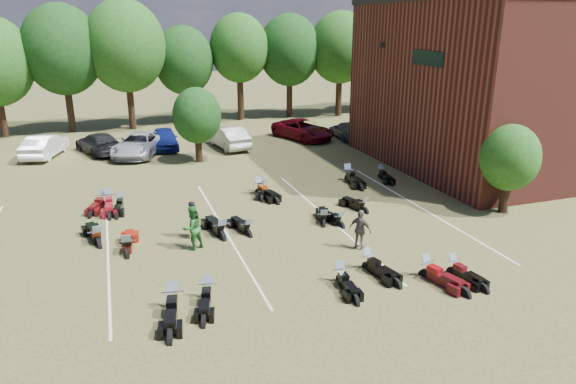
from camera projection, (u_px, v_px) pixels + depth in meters
name	position (u px, v px, depth m)	size (l,w,h in m)	color
ground	(313.00, 249.00, 21.17)	(160.00, 160.00, 0.00)	brown
car_1	(45.00, 146.00, 35.35)	(1.67, 4.80, 1.58)	silver
car_2	(139.00, 144.00, 35.74)	(2.61, 5.66, 1.57)	#9C9DA5
car_3	(99.00, 143.00, 36.37)	(2.04, 5.01, 1.46)	black
car_4	(165.00, 138.00, 37.69)	(1.77, 4.40, 1.50)	navy
car_5	(228.00, 137.00, 37.87)	(1.70, 4.89, 1.61)	#A2A39E
car_6	(302.00, 129.00, 40.75)	(2.56, 5.55, 1.54)	#5D0510
car_7	(348.00, 130.00, 40.93)	(1.87, 4.60, 1.34)	#3D3C42
person_black	(194.00, 220.00, 22.04)	(0.61, 0.40, 1.67)	black
person_green	(192.00, 228.00, 20.94)	(0.90, 0.70, 1.86)	#256328
person_grey	(360.00, 230.00, 20.96)	(0.99, 0.41, 1.70)	#524B46
motorcycle_1	(174.00, 309.00, 16.75)	(0.76, 2.38, 1.33)	black
motorcycle_2	(208.00, 299.00, 17.38)	(0.67, 2.10, 1.17)	black
motorcycle_3	(340.00, 283.00, 18.46)	(0.64, 2.02, 1.13)	black
motorcycle_4	(368.00, 269.00, 19.45)	(0.68, 2.13, 1.19)	black
motorcycle_5	(453.00, 274.00, 19.09)	(0.64, 2.01, 1.12)	black
motorcycle_6	(426.00, 277.00, 18.85)	(0.72, 2.25, 1.26)	#40090E
motorcycle_7	(128.00, 256.00, 20.58)	(0.76, 2.38, 1.32)	maroon
motorcycle_8	(99.00, 246.00, 21.46)	(0.77, 2.43, 1.36)	black
motorcycle_9	(222.00, 239.00, 22.20)	(0.77, 2.41, 1.34)	black
motorcycle_10	(248.00, 236.00, 22.52)	(0.67, 2.10, 1.17)	black
motorcycle_11	(340.00, 227.00, 23.48)	(0.64, 2.00, 1.12)	black
motorcycle_12	(324.00, 226.00, 23.63)	(0.65, 2.04, 1.14)	black
motorcycle_13	(364.00, 212.00, 25.25)	(0.66, 2.09, 1.16)	black
motorcycle_14	(102.00, 206.00, 26.09)	(0.67, 2.10, 1.17)	#490A0E
motorcycle_15	(110.00, 207.00, 26.02)	(0.76, 2.40, 1.34)	maroon
motorcycle_16	(122.00, 207.00, 25.93)	(0.66, 2.06, 1.15)	black
motorcycle_17	(259.00, 194.00, 27.86)	(0.76, 2.39, 1.33)	black
motorcycle_18	(260.00, 192.00, 28.34)	(0.68, 2.14, 1.19)	black
motorcycle_19	(348.00, 181.00, 30.26)	(0.80, 2.50, 1.39)	black
motorcycle_20	(381.00, 178.00, 30.79)	(0.65, 2.03, 1.13)	black
brick_building	(569.00, 77.00, 34.38)	(25.40, 15.20, 10.70)	#5E241B
tree_line	(180.00, 53.00, 44.84)	(56.00, 6.00, 9.79)	black
young_tree_near_building	(510.00, 158.00, 24.46)	(2.80, 2.80, 4.16)	black
young_tree_midfield	(197.00, 116.00, 33.45)	(3.20, 3.20, 4.70)	black
parking_lines	(225.00, 232.00, 22.92)	(20.10, 14.00, 0.01)	silver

